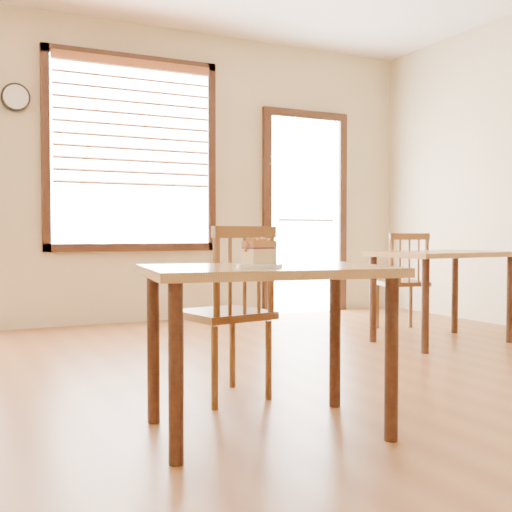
{
  "coord_description": "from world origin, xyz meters",
  "views": [
    {
      "loc": [
        -1.43,
        -2.35,
        0.9
      ],
      "look_at": [
        -0.2,
        0.16,
        0.8
      ],
      "focal_mm": 45.0,
      "sensor_mm": 36.0,
      "label": 1
    }
  ],
  "objects_px": {
    "wall_clock": "(16,97)",
    "cafe_table_main": "(267,291)",
    "cafe_table_second": "(442,265)",
    "cafe_chair_second": "(403,281)",
    "cafe_chair_main": "(228,311)",
    "plate": "(259,266)",
    "cake_slice": "(259,250)"
  },
  "relations": [
    {
      "from": "wall_clock",
      "to": "cafe_table_main",
      "type": "height_order",
      "value": "wall_clock"
    },
    {
      "from": "cafe_table_second",
      "to": "cafe_chair_second",
      "type": "relative_size",
      "value": 1.26
    },
    {
      "from": "cafe_table_main",
      "to": "cafe_chair_main",
      "type": "bearing_deg",
      "value": 91.81
    },
    {
      "from": "plate",
      "to": "cafe_table_second",
      "type": "bearing_deg",
      "value": 32.68
    },
    {
      "from": "wall_clock",
      "to": "cafe_chair_second",
      "type": "distance_m",
      "value": 3.94
    },
    {
      "from": "cafe_table_main",
      "to": "cafe_chair_main",
      "type": "xyz_separation_m",
      "value": [
        0.07,
        0.59,
        -0.16
      ]
    },
    {
      "from": "wall_clock",
      "to": "cafe_table_second",
      "type": "distance_m",
      "value": 4.09
    },
    {
      "from": "cafe_chair_second",
      "to": "cafe_table_main",
      "type": "bearing_deg",
      "value": 57.12
    },
    {
      "from": "cafe_table_second",
      "to": "cafe_chair_second",
      "type": "height_order",
      "value": "cafe_chair_second"
    },
    {
      "from": "cafe_table_second",
      "to": "plate",
      "type": "xyz_separation_m",
      "value": [
        -2.46,
        -1.58,
        0.12
      ]
    },
    {
      "from": "plate",
      "to": "cake_slice",
      "type": "relative_size",
      "value": 1.38
    },
    {
      "from": "cafe_chair_main",
      "to": "cafe_table_second",
      "type": "distance_m",
      "value": 2.49
    },
    {
      "from": "cafe_table_second",
      "to": "plate",
      "type": "height_order",
      "value": "plate"
    },
    {
      "from": "cafe_chair_second",
      "to": "plate",
      "type": "height_order",
      "value": "cafe_chair_second"
    },
    {
      "from": "wall_clock",
      "to": "cafe_chair_main",
      "type": "relative_size",
      "value": 0.28
    },
    {
      "from": "cafe_table_main",
      "to": "cafe_chair_second",
      "type": "distance_m",
      "value": 3.27
    },
    {
      "from": "cafe_table_second",
      "to": "wall_clock",
      "type": "bearing_deg",
      "value": 139.59
    },
    {
      "from": "wall_clock",
      "to": "plate",
      "type": "relative_size",
      "value": 1.31
    },
    {
      "from": "cafe_table_main",
      "to": "cafe_chair_second",
      "type": "height_order",
      "value": "cafe_chair_second"
    },
    {
      "from": "plate",
      "to": "cake_slice",
      "type": "distance_m",
      "value": 0.07
    },
    {
      "from": "cafe_chair_main",
      "to": "cake_slice",
      "type": "height_order",
      "value": "cafe_chair_main"
    },
    {
      "from": "cafe_table_second",
      "to": "cafe_chair_second",
      "type": "xyz_separation_m",
      "value": [
        0.1,
        0.62,
        -0.18
      ]
    },
    {
      "from": "cafe_table_main",
      "to": "cake_slice",
      "type": "xyz_separation_m",
      "value": [
        -0.09,
        -0.09,
        0.19
      ]
    },
    {
      "from": "wall_clock",
      "to": "cafe_chair_main",
      "type": "bearing_deg",
      "value": -76.58
    },
    {
      "from": "cafe_chair_main",
      "to": "cake_slice",
      "type": "distance_m",
      "value": 0.78
    },
    {
      "from": "cafe_table_main",
      "to": "cafe_chair_second",
      "type": "bearing_deg",
      "value": 48.88
    },
    {
      "from": "cafe_chair_second",
      "to": "cake_slice",
      "type": "bearing_deg",
      "value": 57.34
    },
    {
      "from": "plate",
      "to": "cake_slice",
      "type": "xyz_separation_m",
      "value": [
        -0.0,
        0.0,
        0.07
      ]
    },
    {
      "from": "wall_clock",
      "to": "cafe_table_second",
      "type": "xyz_separation_m",
      "value": [
        3.06,
        -2.25,
        -1.51
      ]
    },
    {
      "from": "cafe_table_main",
      "to": "cake_slice",
      "type": "bearing_deg",
      "value": -125.06
    },
    {
      "from": "cafe_chair_main",
      "to": "cake_slice",
      "type": "relative_size",
      "value": 6.59
    },
    {
      "from": "cafe_chair_main",
      "to": "wall_clock",
      "type": "bearing_deg",
      "value": -86.89
    }
  ]
}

